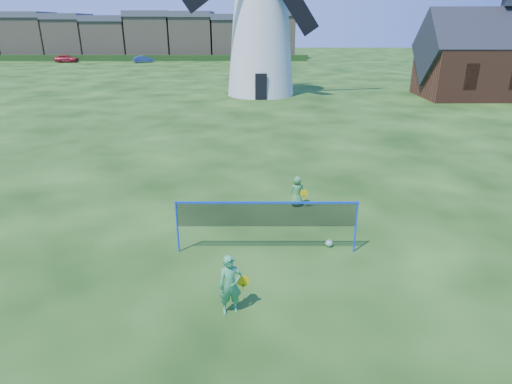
{
  "coord_description": "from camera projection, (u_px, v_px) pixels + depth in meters",
  "views": [
    {
      "loc": [
        0.21,
        -11.15,
        6.1
      ],
      "look_at": [
        0.2,
        0.5,
        1.5
      ],
      "focal_mm": 30.08,
      "sensor_mm": 36.0,
      "label": 1
    }
  ],
  "objects": [
    {
      "name": "terraced_houses",
      "position": [
        133.0,
        36.0,
        78.14
      ],
      "size": [
        59.27,
        8.4,
        8.25
      ],
      "color": "#8D7E5E",
      "rests_on": "ground"
    },
    {
      "name": "badminton_net",
      "position": [
        267.0,
        215.0,
        11.87
      ],
      "size": [
        5.05,
        0.05,
        1.55
      ],
      "color": "blue",
      "rests_on": "ground"
    },
    {
      "name": "car_left",
      "position": [
        66.0,
        58.0,
        70.94
      ],
      "size": [
        3.87,
        1.77,
        1.29
      ],
      "primitive_type": "imported",
      "rotation": [
        0.0,
        0.0,
        1.64
      ],
      "color": "maroon",
      "rests_on": "ground"
    },
    {
      "name": "player_girl",
      "position": [
        230.0,
        285.0,
        9.46
      ],
      "size": [
        0.71,
        0.46,
        1.42
      ],
      "rotation": [
        0.0,
        0.0,
        0.27
      ],
      "color": "#3D9A5A",
      "rests_on": "ground"
    },
    {
      "name": "car_right",
      "position": [
        143.0,
        59.0,
        70.91
      ],
      "size": [
        3.48,
        2.27,
        1.08
      ],
      "primitive_type": "imported",
      "rotation": [
        0.0,
        0.0,
        1.94
      ],
      "color": "navy",
      "rests_on": "ground"
    },
    {
      "name": "chapel",
      "position": [
        500.0,
        60.0,
        36.66
      ],
      "size": [
        13.18,
        6.39,
        11.14
      ],
      "color": "brown",
      "rests_on": "ground"
    },
    {
      "name": "player_boy",
      "position": [
        297.0,
        191.0,
        15.18
      ],
      "size": [
        0.63,
        0.41,
        1.1
      ],
      "rotation": [
        0.0,
        0.0,
        3.17
      ],
      "color": "#448E4A",
      "rests_on": "ground"
    },
    {
      "name": "ground",
      "position": [
        249.0,
        246.0,
        12.61
      ],
      "size": [
        220.0,
        220.0,
        0.0
      ],
      "primitive_type": "plane",
      "color": "black",
      "rests_on": "ground"
    },
    {
      "name": "hedge",
      "position": [
        128.0,
        58.0,
        73.83
      ],
      "size": [
        62.0,
        0.8,
        1.0
      ],
      "primitive_type": "cube",
      "color": "#193814",
      "rests_on": "ground"
    },
    {
      "name": "play_ball",
      "position": [
        329.0,
        243.0,
        12.52
      ],
      "size": [
        0.22,
        0.22,
        0.22
      ],
      "primitive_type": "sphere",
      "color": "green",
      "rests_on": "ground"
    },
    {
      "name": "windmill",
      "position": [
        261.0,
        21.0,
        36.91
      ],
      "size": [
        12.9,
        5.96,
        17.96
      ],
      "color": "white",
      "rests_on": "ground"
    }
  ]
}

